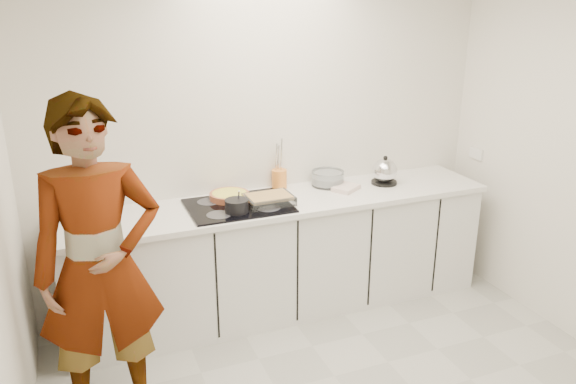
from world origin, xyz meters
name	(u,v)px	position (x,y,z in m)	size (l,w,h in m)	color
wall_back	(268,139)	(0.00, 1.60, 1.30)	(3.60, 0.00, 2.60)	silver
base_cabinets	(283,258)	(0.00, 1.28, 0.43)	(3.20, 0.58, 0.87)	white
countertop	(283,202)	(0.00, 1.28, 0.89)	(3.24, 0.64, 0.04)	white
hob	(238,206)	(-0.35, 1.26, 0.92)	(0.72, 0.54, 0.01)	black
tart_dish	(229,195)	(-0.37, 1.40, 0.95)	(0.32, 0.32, 0.05)	#AC5836
saucepan	(237,206)	(-0.40, 1.13, 0.97)	(0.21, 0.21, 0.16)	black
baking_dish	(269,199)	(-0.14, 1.20, 0.96)	(0.34, 0.25, 0.06)	silver
mixing_bowl	(328,179)	(0.45, 1.46, 0.96)	(0.26, 0.26, 0.12)	silver
tea_towel	(346,188)	(0.53, 1.30, 0.93)	(0.21, 0.15, 0.03)	white
kettle	(385,172)	(0.89, 1.33, 1.01)	(0.27, 0.27, 0.23)	black
utensil_crock	(279,179)	(0.07, 1.54, 0.98)	(0.12, 0.12, 0.15)	orange
cook	(100,268)	(-1.35, 0.54, 0.94)	(0.69, 0.45, 1.89)	white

